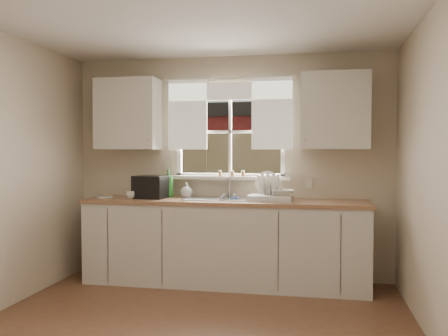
% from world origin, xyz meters
% --- Properties ---
extents(room_walls, '(3.62, 4.02, 2.50)m').
position_xyz_m(room_walls, '(0.00, -0.07, 1.24)').
color(room_walls, beige).
rests_on(room_walls, ground).
extents(ceiling, '(3.60, 4.00, 0.02)m').
position_xyz_m(ceiling, '(0.00, 0.00, 2.50)').
color(ceiling, silver).
rests_on(ceiling, room_walls).
extents(window, '(1.38, 0.16, 1.06)m').
position_xyz_m(window, '(0.00, 2.00, 1.49)').
color(window, white).
rests_on(window, room_walls).
extents(curtains, '(1.50, 0.03, 0.81)m').
position_xyz_m(curtains, '(0.00, 1.95, 1.93)').
color(curtains, white).
rests_on(curtains, room_walls).
extents(base_cabinets, '(3.00, 0.62, 0.87)m').
position_xyz_m(base_cabinets, '(0.00, 1.68, 0.43)').
color(base_cabinets, silver).
rests_on(base_cabinets, ground).
extents(countertop, '(3.04, 0.65, 0.04)m').
position_xyz_m(countertop, '(0.00, 1.68, 0.89)').
color(countertop, '#9D6F4E').
rests_on(countertop, base_cabinets).
extents(upper_cabinet_left, '(0.70, 0.33, 0.80)m').
position_xyz_m(upper_cabinet_left, '(-1.15, 1.82, 1.85)').
color(upper_cabinet_left, silver).
rests_on(upper_cabinet_left, room_walls).
extents(upper_cabinet_right, '(0.70, 0.33, 0.80)m').
position_xyz_m(upper_cabinet_right, '(1.15, 1.82, 1.85)').
color(upper_cabinet_right, silver).
rests_on(upper_cabinet_right, room_walls).
extents(wall_outlet, '(0.08, 0.01, 0.12)m').
position_xyz_m(wall_outlet, '(0.88, 1.99, 1.08)').
color(wall_outlet, beige).
rests_on(wall_outlet, room_walls).
extents(sill_jars, '(0.30, 0.04, 0.06)m').
position_xyz_m(sill_jars, '(0.03, 1.94, 1.18)').
color(sill_jars, brown).
rests_on(sill_jars, window).
extents(backyard, '(20.00, 10.00, 6.13)m').
position_xyz_m(backyard, '(0.58, 8.42, 3.46)').
color(backyard, '#335421').
rests_on(backyard, ground).
extents(sink, '(0.88, 0.52, 0.40)m').
position_xyz_m(sink, '(0.00, 1.71, 0.84)').
color(sink, '#B7B7BC').
rests_on(sink, countertop).
extents(dish_rack, '(0.46, 0.36, 0.31)m').
position_xyz_m(dish_rack, '(0.49, 1.68, 0.98)').
color(dish_rack, white).
rests_on(dish_rack, countertop).
extents(bowl, '(0.28, 0.28, 0.06)m').
position_xyz_m(bowl, '(0.62, 1.63, 1.00)').
color(bowl, white).
rests_on(bowl, dish_rack).
extents(soap_bottle_a, '(0.15, 0.15, 0.31)m').
position_xyz_m(soap_bottle_a, '(-0.67, 1.81, 1.07)').
color(soap_bottle_a, '#287C2C').
rests_on(soap_bottle_a, countertop).
extents(soap_bottle_b, '(0.12, 0.12, 0.21)m').
position_xyz_m(soap_bottle_b, '(-0.90, 1.79, 1.01)').
color(soap_bottle_b, '#2F56B0').
rests_on(soap_bottle_b, countertop).
extents(soap_bottle_c, '(0.16, 0.16, 0.17)m').
position_xyz_m(soap_bottle_c, '(-0.46, 1.81, 1.00)').
color(soap_bottle_c, beige).
rests_on(soap_bottle_c, countertop).
extents(saucer, '(0.18, 0.18, 0.01)m').
position_xyz_m(saucer, '(-1.36, 1.65, 0.92)').
color(saucer, white).
rests_on(saucer, countertop).
extents(cup, '(0.14, 0.14, 0.09)m').
position_xyz_m(cup, '(-1.02, 1.57, 0.95)').
color(cup, silver).
rests_on(cup, countertop).
extents(black_appliance, '(0.37, 0.33, 0.25)m').
position_xyz_m(black_appliance, '(-0.82, 1.68, 1.03)').
color(black_appliance, black).
rests_on(black_appliance, countertop).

